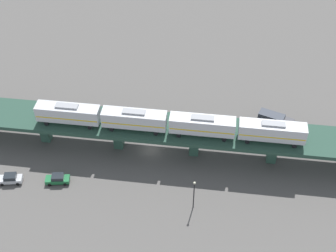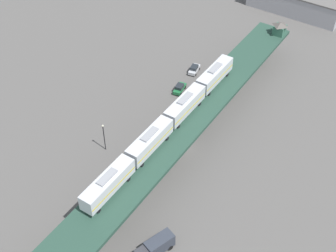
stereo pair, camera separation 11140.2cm
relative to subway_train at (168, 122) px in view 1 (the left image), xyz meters
The scene contains 7 objects.
ground_plane 9.84m from the subway_train, 67.01° to the left, with size 400.00×400.00×0.00m, color #514F4C.
elevated_viaduct 5.03m from the subway_train, 66.14° to the left, with size 10.70×92.18×6.53m.
subway_train is the anchor object (origin of this frame).
street_car_green 22.99m from the subway_train, 114.24° to the left, with size 2.43×4.61×1.89m.
street_car_silver 31.06m from the subway_train, 108.86° to the left, with size 2.51×4.64×1.89m.
delivery_truck 24.81m from the subway_train, 63.45° to the right, with size 4.62×7.53×3.20m.
street_lamp 14.21m from the subway_train, 154.54° to the right, with size 0.44×0.44×6.94m.
Camera 1 is at (-64.25, -10.07, 67.12)m, focal length 50.00 mm.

